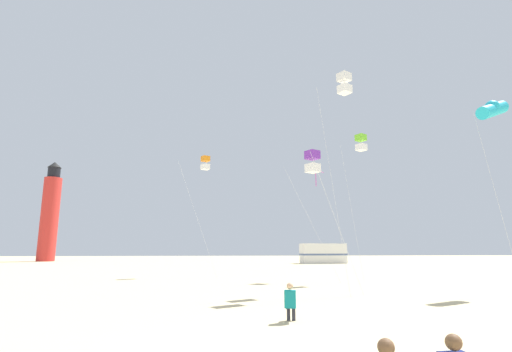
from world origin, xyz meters
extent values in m
sphere|color=brown|center=(0.26, -3.09, 1.06)|extent=(0.20, 0.20, 0.20)
sphere|color=brown|center=(1.19, -2.94, 1.06)|extent=(0.20, 0.20, 0.20)
cube|color=#147F84|center=(0.46, 4.13, 0.68)|extent=(0.38, 0.30, 0.52)
sphere|color=#D8A87F|center=(0.46, 4.13, 1.06)|extent=(0.20, 0.20, 0.20)
cylinder|color=#2D2D38|center=(0.58, 4.28, 0.44)|extent=(0.21, 0.38, 0.13)
cylinder|color=#2D2D38|center=(0.62, 4.44, 0.21)|extent=(0.11, 0.11, 0.42)
cylinder|color=#2D2D38|center=(0.42, 4.32, 0.44)|extent=(0.21, 0.38, 0.13)
cylinder|color=#2D2D38|center=(0.46, 4.48, 0.21)|extent=(0.11, 0.11, 0.42)
cylinder|color=silver|center=(12.27, 10.24, 4.76)|extent=(0.64, 1.22, 9.51)
cylinder|color=#1EB2D1|center=(12.87, 10.55, 9.51)|extent=(2.54, 1.76, 1.48)
sphere|color=#1EB2D1|center=(12.87, 10.55, 9.66)|extent=(0.76, 0.76, 0.76)
cylinder|color=silver|center=(7.08, 17.06, 4.73)|extent=(0.51, 2.02, 9.47)
cube|color=#72D12D|center=(8.08, 17.31, 9.82)|extent=(0.82, 0.82, 0.44)
cube|color=white|center=(8.08, 17.31, 9.12)|extent=(0.82, 0.82, 0.44)
cylinder|color=silver|center=(-3.52, 22.16, 4.62)|extent=(3.37, 1.03, 9.24)
cube|color=orange|center=(-3.01, 23.84, 9.58)|extent=(0.82, 0.82, 0.44)
cube|color=white|center=(-3.01, 23.84, 8.88)|extent=(0.82, 0.82, 0.44)
cylinder|color=silver|center=(3.89, 10.76, 5.49)|extent=(0.75, 2.03, 10.98)
cube|color=white|center=(4.90, 11.13, 11.33)|extent=(0.82, 0.82, 0.44)
cube|color=white|center=(4.90, 11.13, 10.63)|extent=(0.82, 0.82, 0.44)
cylinder|color=silver|center=(3.79, 9.83, 3.30)|extent=(2.79, 1.51, 6.60)
cube|color=purple|center=(3.04, 11.21, 6.95)|extent=(0.82, 0.82, 0.44)
cube|color=white|center=(3.04, 11.21, 6.25)|extent=(0.82, 0.82, 0.44)
cylinder|color=silver|center=(4.33, 17.24, 3.88)|extent=(3.26, 1.71, 7.77)
cube|color=#D826A5|center=(5.17, 18.87, 7.77)|extent=(1.22, 1.22, 0.40)
cylinder|color=#D826A5|center=(5.17, 18.87, 7.12)|extent=(0.04, 0.04, 1.10)
cylinder|color=red|center=(-30.32, 59.45, 7.00)|extent=(2.80, 2.80, 14.00)
cylinder|color=black|center=(-30.32, 59.45, 14.90)|extent=(2.00, 2.00, 1.80)
cone|color=black|center=(-30.32, 59.45, 16.30)|extent=(2.20, 2.20, 1.00)
cube|color=white|center=(13.14, 46.87, 1.40)|extent=(6.57, 2.83, 2.80)
cube|color=#4C608C|center=(13.14, 46.87, 1.26)|extent=(6.61, 2.87, 0.24)
camera|label=1|loc=(-1.69, -7.63, 2.20)|focal=26.65mm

